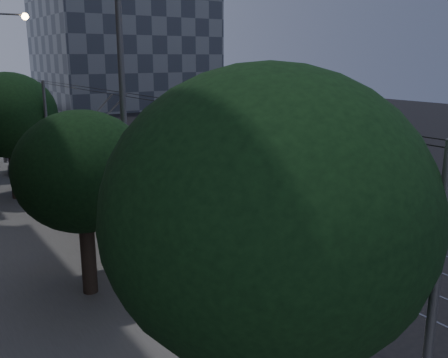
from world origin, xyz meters
TOP-DOWN VIEW (x-y plane):
  - ground at (0.00, 0.00)m, footprint 120.00×120.00m
  - tram_rails at (2.50, 20.00)m, footprint 4.52×90.00m
  - overhead_wires at (-4.97, 20.00)m, footprint 2.23×90.00m
  - building_distant_right at (18.00, 55.00)m, footprint 22.00×18.00m
  - trolleybus at (-3.61, 3.53)m, footprint 3.18×12.94m
  - pickup_silver at (-4.30, 12.43)m, footprint 2.84×5.33m
  - car_white_a at (-4.30, 18.80)m, footprint 3.58×5.00m
  - car_white_b at (-3.59, 19.50)m, footprint 2.94×5.48m
  - car_white_c at (-2.92, 29.00)m, footprint 1.69×4.01m
  - tree_0 at (-6.63, -7.85)m, footprint 5.29×5.29m
  - tree_1 at (-7.00, 0.00)m, footprint 3.87×3.87m
  - tree_2 at (-6.50, 12.09)m, footprint 4.58×4.58m
  - streetlamp_near at (-4.78, 1.14)m, footprint 2.51×0.44m
  - streetlamp_far at (-4.79, 21.61)m, footprint 2.44×0.44m

SIDE VIEW (x-z plane):
  - ground at x=0.00m, z-range 0.00..0.00m
  - tram_rails at x=2.50m, z-range 0.00..0.02m
  - car_white_c at x=-2.92m, z-range 0.00..1.29m
  - pickup_silver at x=-4.30m, z-range 0.00..1.42m
  - car_white_b at x=-3.59m, z-range 0.00..1.51m
  - car_white_a at x=-4.30m, z-range 0.00..1.58m
  - trolleybus at x=-3.61m, z-range -1.04..4.59m
  - overhead_wires at x=-4.97m, z-range 0.47..6.47m
  - tree_1 at x=-7.00m, z-range 1.05..6.68m
  - tree_2 at x=-6.50m, z-range 1.10..7.46m
  - tree_0 at x=-6.63m, z-range 1.11..8.12m
  - streetlamp_far at x=-4.79m, z-range 1.03..11.10m
  - streetlamp_near at x=-4.78m, z-range 1.04..11.46m
  - building_distant_right at x=18.00m, z-range 0.00..24.00m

